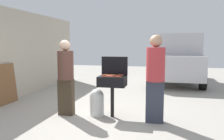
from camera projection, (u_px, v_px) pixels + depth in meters
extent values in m
plane|color=#9E998E|center=(101.00, 115.00, 5.34)|extent=(24.00, 24.00, 0.00)
cube|color=#B2A893|center=(12.00, 54.00, 6.86)|extent=(0.24, 8.00, 2.66)
cylinder|color=black|center=(112.00, 102.00, 5.14)|extent=(0.08, 0.08, 0.70)
cube|color=black|center=(112.00, 81.00, 5.09)|extent=(0.60, 0.44, 0.22)
cube|color=black|center=(115.00, 66.00, 5.27)|extent=(0.60, 0.05, 0.42)
cylinder|color=#B74C33|center=(111.00, 76.00, 4.95)|extent=(0.13, 0.04, 0.03)
cylinder|color=#B74C33|center=(121.00, 75.00, 5.18)|extent=(0.13, 0.03, 0.03)
cylinder|color=#B74C33|center=(112.00, 75.00, 5.11)|extent=(0.13, 0.03, 0.03)
cylinder|color=#C6593D|center=(113.00, 75.00, 5.19)|extent=(0.13, 0.03, 0.03)
cylinder|color=#B74C33|center=(110.00, 76.00, 5.01)|extent=(0.13, 0.04, 0.03)
cylinder|color=#AD4228|center=(109.00, 76.00, 5.07)|extent=(0.13, 0.03, 0.03)
cylinder|color=#AD4228|center=(116.00, 76.00, 5.06)|extent=(0.13, 0.03, 0.03)
cylinder|color=#B74C33|center=(105.00, 75.00, 5.18)|extent=(0.13, 0.04, 0.03)
cylinder|color=#AD4228|center=(112.00, 75.00, 5.15)|extent=(0.13, 0.04, 0.03)
cylinder|color=#B74C33|center=(105.00, 76.00, 4.97)|extent=(0.13, 0.04, 0.03)
cylinder|color=#AD4228|center=(118.00, 77.00, 4.88)|extent=(0.13, 0.03, 0.03)
cylinder|color=#AD4228|center=(107.00, 75.00, 5.25)|extent=(0.13, 0.04, 0.03)
cylinder|color=silver|center=(97.00, 106.00, 5.26)|extent=(0.32, 0.32, 0.46)
sphere|color=silver|center=(97.00, 96.00, 5.23)|extent=(0.31, 0.31, 0.31)
cube|color=#3F3323|center=(66.00, 97.00, 5.31)|extent=(0.34, 0.19, 0.82)
cylinder|color=brown|center=(66.00, 65.00, 5.23)|extent=(0.36, 0.36, 0.65)
sphere|color=beige|center=(65.00, 45.00, 5.18)|extent=(0.24, 0.24, 0.24)
cube|color=#333847|center=(155.00, 102.00, 4.78)|extent=(0.36, 0.20, 0.87)
cylinder|color=#B23338|center=(156.00, 64.00, 4.70)|extent=(0.38, 0.38, 0.69)
sphere|color=tan|center=(156.00, 41.00, 4.64)|extent=(0.25, 0.25, 0.25)
cube|color=#B7B7BC|center=(176.00, 64.00, 9.91)|extent=(1.92, 4.41, 0.90)
cube|color=#B7B7BC|center=(176.00, 44.00, 9.63)|extent=(1.77, 2.61, 0.80)
cylinder|color=black|center=(203.00, 81.00, 8.26)|extent=(0.22, 0.64, 0.64)
cylinder|color=black|center=(152.00, 79.00, 8.69)|extent=(0.22, 0.64, 0.64)
cylinder|color=black|center=(194.00, 71.00, 11.24)|extent=(0.22, 0.64, 0.64)
cylinder|color=black|center=(156.00, 70.00, 11.66)|extent=(0.22, 0.64, 0.64)
cube|color=brown|center=(5.00, 84.00, 6.23)|extent=(0.14, 0.90, 1.09)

